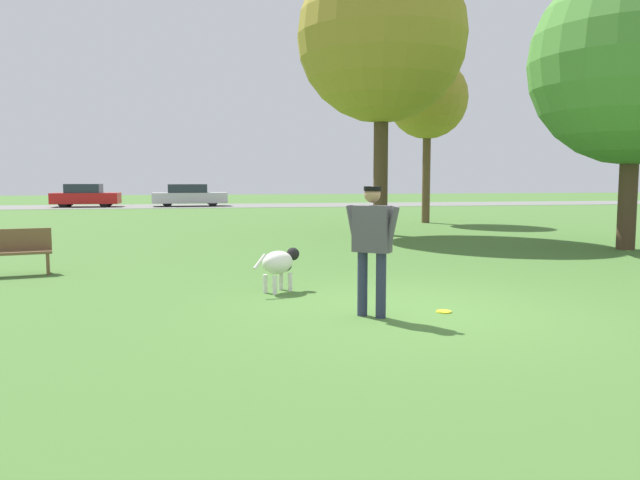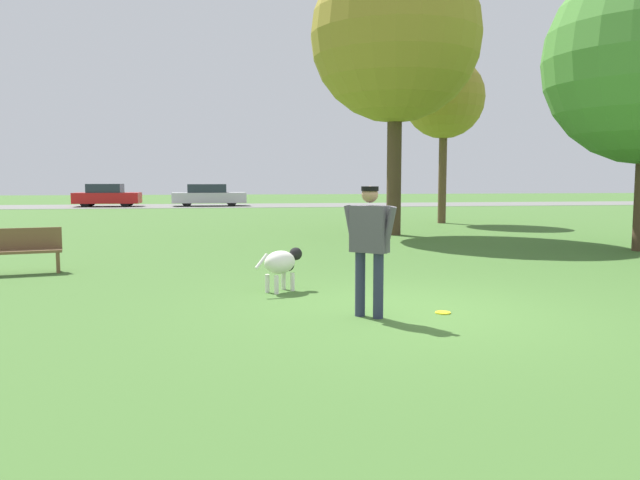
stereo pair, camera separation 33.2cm
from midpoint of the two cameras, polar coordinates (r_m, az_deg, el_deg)
ground_plane at (r=8.46m, az=9.09°, el=-6.44°), size 120.00×120.00×0.00m
far_road_strip at (r=40.44m, az=-4.98°, el=3.17°), size 120.00×6.00×0.01m
person at (r=7.89m, az=5.75°, el=0.04°), size 0.62×0.54×1.67m
dog at (r=9.73m, az=-2.53°, el=-2.11°), size 0.83×0.73×0.67m
frisbee at (r=8.41m, az=12.29°, el=-6.51°), size 0.21×0.21×0.02m
tree_far_right at (r=25.20m, az=11.65°, el=12.55°), size 3.14×3.14×6.44m
tree_mid_center at (r=20.00m, az=7.43°, el=17.93°), size 5.19×5.19×8.64m
parked_car_red at (r=40.84m, az=-18.69°, el=3.86°), size 4.00×1.78×1.41m
parked_car_silver at (r=40.06m, az=-9.92°, el=4.04°), size 4.64×1.94×1.39m
park_bench at (r=12.73m, az=-24.97°, el=-0.78°), size 1.45×0.70×0.84m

